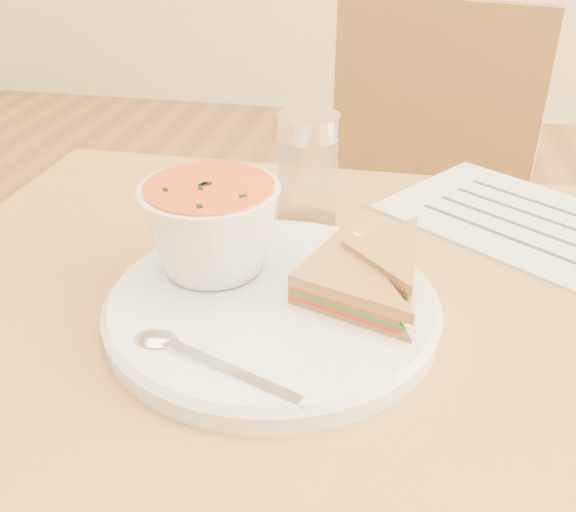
% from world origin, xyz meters
% --- Properties ---
extents(chair_far, '(0.50, 0.50, 0.91)m').
position_xyz_m(chair_far, '(-0.04, 0.61, 0.45)').
color(chair_far, brown).
rests_on(chair_far, floor).
extents(plate, '(0.36, 0.36, 0.02)m').
position_xyz_m(plate, '(-0.13, -0.00, 0.76)').
color(plate, white).
rests_on(plate, dining_table).
extents(soup_bowl, '(0.16, 0.16, 0.09)m').
position_xyz_m(soup_bowl, '(-0.19, 0.03, 0.81)').
color(soup_bowl, white).
rests_on(soup_bowl, plate).
extents(sandwich_half_a, '(0.14, 0.14, 0.03)m').
position_xyz_m(sandwich_half_a, '(-0.11, -0.01, 0.78)').
color(sandwich_half_a, '#A17938').
rests_on(sandwich_half_a, plate).
extents(sandwich_half_b, '(0.13, 0.13, 0.03)m').
position_xyz_m(sandwich_half_b, '(-0.07, 0.05, 0.79)').
color(sandwich_half_b, '#A17938').
rests_on(sandwich_half_b, plate).
extents(spoon, '(0.18, 0.10, 0.01)m').
position_xyz_m(spoon, '(-0.15, -0.10, 0.77)').
color(spoon, silver).
rests_on(spoon, plate).
extents(paper_menu, '(0.34, 0.33, 0.00)m').
position_xyz_m(paper_menu, '(0.11, 0.24, 0.75)').
color(paper_menu, silver).
rests_on(paper_menu, dining_table).
extents(condiment_shaker, '(0.08, 0.08, 0.12)m').
position_xyz_m(condiment_shaker, '(-0.13, 0.19, 0.81)').
color(condiment_shaker, silver).
rests_on(condiment_shaker, dining_table).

